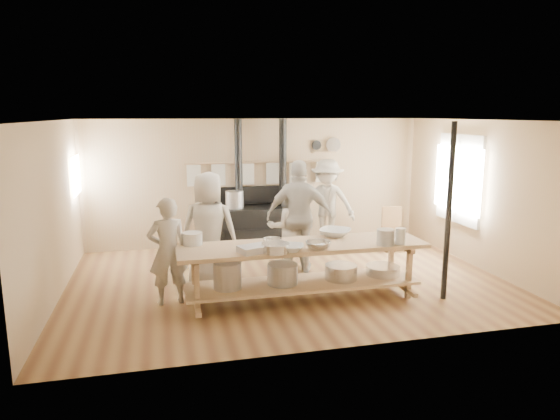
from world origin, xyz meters
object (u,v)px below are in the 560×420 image
Objects in this scene: stove at (261,222)px; chair at (393,238)px; prep_table at (302,266)px; cook_by_window at (327,203)px; cook_far_left at (168,251)px; cook_center at (209,230)px; cook_right at (300,217)px; cook_left at (288,227)px; roasting_pan at (254,249)px.

chair is at bearing -17.70° from stove.
cook_by_window reaches higher than prep_table.
chair is (1.19, -0.64, -0.65)m from cook_by_window.
cook_far_left is 0.85× the size of cook_center.
cook_right reaches higher than cook_by_window.
prep_table is 2.38× the size of cook_left.
roasting_pan is (-1.09, -1.60, -0.07)m from cook_right.
cook_far_left is 0.80× the size of cook_right.
stove reaches higher than roasting_pan.
cook_right is (0.33, -1.69, 0.45)m from stove.
cook_left is at bearing -102.95° from cook_by_window.
stove is 1.72× the size of cook_left.
cook_by_window is at bearing 64.79° from prep_table.
cook_center is 4.39× the size of roasting_pan.
stove is 1.67× the size of cook_far_left.
cook_left is 1.79m from cook_by_window.
prep_table is at bearing 161.97° from cook_center.
roasting_pan is at bearing -102.90° from stove.
prep_table is 3.17m from cook_by_window.
stove is 3.31m from cook_far_left.
cook_center is (0.64, 0.61, 0.14)m from cook_far_left.
cook_center is at bearing 112.68° from roasting_pan.
cook_center reaches higher than chair.
prep_table is 8.64× the size of roasting_pan.
cook_left is 1.54m from cook_center.
stove is 3.02m from prep_table.
cook_by_window is (1.17, 1.35, 0.14)m from cook_left.
stove reaches higher than cook_by_window.
prep_table is 1.44m from cook_right.
cook_far_left is at bearing -125.09° from stove.
cook_left is (0.17, -1.52, 0.24)m from stove.
cook_right is at bearing 55.75° from roasting_pan.
cook_far_left is 0.89m from cook_center.
roasting_pan is (0.50, -1.20, -0.02)m from cook_center.
cook_left is (2.07, 1.18, -0.02)m from cook_far_left.
cook_by_window is at bearing -132.14° from cook_left.
cook_center is 2.13× the size of chair.
cook_center is at bearing -145.13° from cook_far_left.
cook_center is at bearing -120.90° from stove.
cook_left is at bearing 62.52° from roasting_pan.
stove is at bearing -159.13° from cook_by_window.
prep_table is at bearing -87.21° from cook_by_window.
roasting_pan is at bearing 131.08° from cook_center.
cook_left is 0.32m from cook_right.
cook_by_window is 1.50m from chair.
cook_right reaches higher than cook_left.
cook_center reaches higher than roasting_pan.
cook_right is at bearing -147.45° from cook_center.
prep_table is at bearing -129.18° from chair.
chair is (2.53, -0.81, -0.27)m from stove.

